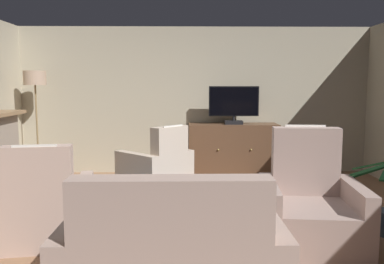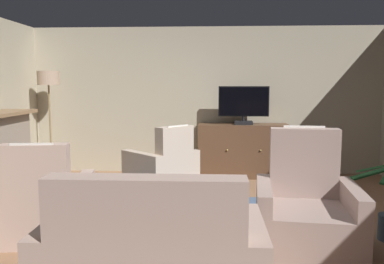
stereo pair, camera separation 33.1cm
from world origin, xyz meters
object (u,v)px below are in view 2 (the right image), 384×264
object	(u,v)px
armchair_beside_cabinet	(163,171)
armchair_angled_to_table	(45,207)
tv_cabinet	(243,152)
cat	(94,187)
tv_remote	(156,201)
folded_newspaper	(179,202)
floor_lamp	(49,88)
television	(244,104)
armchair_by_fireplace	(306,215)
coffee_table	(173,206)

from	to	relation	value
armchair_beside_cabinet	armchair_angled_to_table	distance (m)	2.05
tv_cabinet	cat	xyz separation A→B (m)	(-2.25, -1.26, -0.34)
tv_remote	armchair_beside_cabinet	xyz separation A→B (m)	(-0.16, 1.80, -0.08)
folded_newspaper	floor_lamp	world-z (taller)	floor_lamp
television	floor_lamp	bearing A→B (deg)	-178.15
armchair_by_fireplace	floor_lamp	distance (m)	4.90
armchair_by_fireplace	folded_newspaper	bearing A→B (deg)	171.33
tv_cabinet	folded_newspaper	bearing A→B (deg)	-106.05
armchair_angled_to_table	television	bearing A→B (deg)	52.02
cat	folded_newspaper	bearing A→B (deg)	-50.32
armchair_angled_to_table	cat	world-z (taller)	armchair_angled_to_table
tv_cabinet	coffee_table	size ratio (longest dim) A/B	1.65
tv_cabinet	cat	distance (m)	2.60
tv_remote	cat	size ratio (longest dim) A/B	0.27
tv_remote	folded_newspaper	size ratio (longest dim) A/B	0.57
cat	floor_lamp	xyz separation A→B (m)	(-1.07, 1.10, 1.43)
tv_remote	armchair_by_fireplace	bearing A→B (deg)	25.31
armchair_angled_to_table	floor_lamp	bearing A→B (deg)	110.94
tv_cabinet	tv_remote	xyz separation A→B (m)	(-1.09, -2.95, -0.02)
television	coffee_table	size ratio (longest dim) A/B	0.92
tv_remote	cat	bearing A→B (deg)	157.00
tv_cabinet	floor_lamp	size ratio (longest dim) A/B	0.85
coffee_table	television	bearing A→B (deg)	72.44
television	cat	world-z (taller)	television
coffee_table	folded_newspaper	size ratio (longest dim) A/B	3.10
armchair_angled_to_table	armchair_beside_cabinet	bearing A→B (deg)	60.51
television	folded_newspaper	world-z (taller)	television
cat	floor_lamp	distance (m)	2.10
armchair_beside_cabinet	floor_lamp	distance (m)	2.60
television	coffee_table	xyz separation A→B (m)	(-0.91, -2.89, -0.90)
coffee_table	armchair_beside_cabinet	xyz separation A→B (m)	(-0.33, 1.79, -0.03)
armchair_by_fireplace	cat	world-z (taller)	armchair_by_fireplace
coffee_table	armchair_angled_to_table	world-z (taller)	armchair_angled_to_table
folded_newspaper	floor_lamp	size ratio (longest dim) A/B	0.17
coffee_table	floor_lamp	xyz separation A→B (m)	(-2.41, 2.78, 1.17)
television	tv_remote	xyz separation A→B (m)	(-1.09, -2.90, -0.84)
tv_cabinet	coffee_table	bearing A→B (deg)	-107.26
tv_cabinet	television	bearing A→B (deg)	-90.00
folded_newspaper	cat	distance (m)	2.22
tv_remote	armchair_by_fireplace	size ratio (longest dim) A/B	0.14
tv_cabinet	tv_remote	world-z (taller)	tv_cabinet
armchair_angled_to_table	cat	size ratio (longest dim) A/B	1.64
tv_remote	armchair_angled_to_table	size ratio (longest dim) A/B	0.16
coffee_table	armchair_by_fireplace	world-z (taller)	armchair_by_fireplace
armchair_by_fireplace	tv_cabinet	bearing A→B (deg)	96.97
television	coffee_table	distance (m)	3.16
tv_cabinet	television	distance (m)	0.83
tv_remote	armchair_beside_cabinet	size ratio (longest dim) A/B	0.15
television	armchair_beside_cabinet	world-z (taller)	television
armchair_angled_to_table	cat	bearing A→B (deg)	89.78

